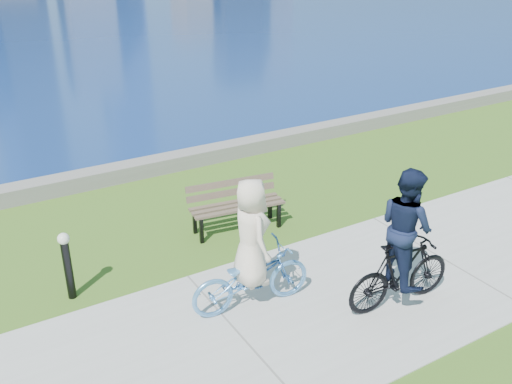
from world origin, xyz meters
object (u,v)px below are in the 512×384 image
Objects in this scene: bollard_lamp at (67,261)px; cyclist_man at (403,250)px; cyclist_woman at (251,262)px; park_bench at (235,201)px.

cyclist_man is at bearing -33.20° from bollard_lamp.
cyclist_man is (1.91, -1.10, 0.16)m from cyclist_woman.
park_bench is at bearing 11.81° from bollard_lamp.
bollard_lamp is (-3.26, -0.68, 0.09)m from park_bench.
bollard_lamp is at bearing 61.51° from cyclist_man.
cyclist_woman is (-1.01, -2.31, 0.23)m from park_bench.
cyclist_man reaches higher than bollard_lamp.
cyclist_woman is 0.93× the size of cyclist_man.
cyclist_man is (4.16, -2.72, 0.30)m from bollard_lamp.
cyclist_woman is (2.25, -1.63, 0.14)m from bollard_lamp.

